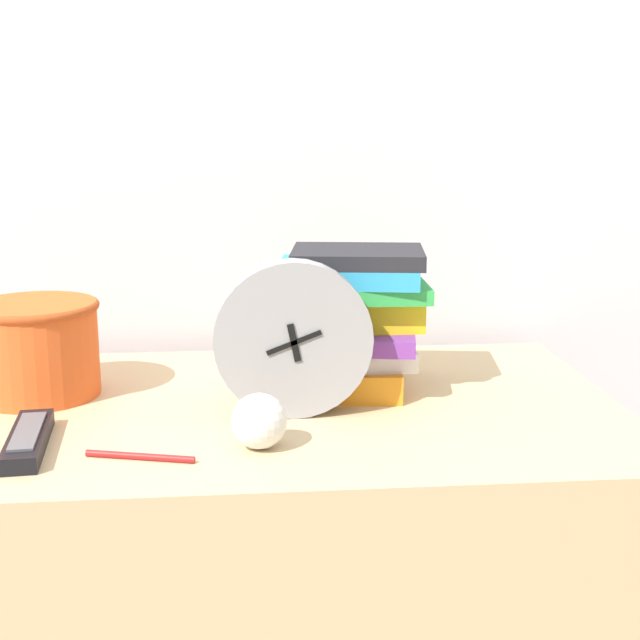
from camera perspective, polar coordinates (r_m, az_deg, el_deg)
The scene contains 8 objects.
wall_back at distance 1.51m, azimuth -6.37°, elevation 17.30°, with size 6.00×0.04×2.40m.
desk at distance 1.36m, azimuth -5.63°, elevation -19.64°, with size 1.06×0.58×0.70m.
desk_clock at distance 1.14m, azimuth -1.73°, elevation -1.24°, with size 0.20×0.04×0.20m.
book_stack at distance 1.26m, azimuth 1.54°, elevation -0.05°, with size 0.25×0.20×0.20m.
basket at distance 1.29m, azimuth -17.73°, elevation -1.56°, with size 0.18×0.18×0.13m.
tv_remote at distance 1.11m, azimuth -18.18°, elevation -7.28°, with size 0.05×0.17×0.02m.
crumpled_paper_ball at distance 1.05m, azimuth -3.92°, elevation -6.47°, with size 0.07×0.07×0.07m.
pen at distance 1.04m, azimuth -11.45°, elevation -8.55°, with size 0.13×0.04×0.01m.
Camera 1 is at (0.02, -0.86, 1.09)m, focal length 50.00 mm.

